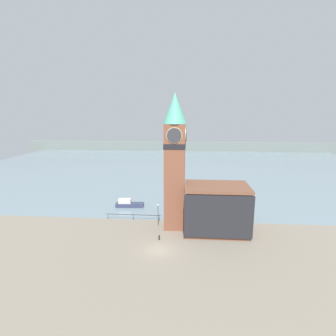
{
  "coord_description": "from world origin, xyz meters",
  "views": [
    {
      "loc": [
        4.3,
        -36.24,
        20.18
      ],
      "look_at": [
        0.9,
        6.35,
        11.43
      ],
      "focal_mm": 28.0,
      "sensor_mm": 36.0,
      "label": 1
    }
  ],
  "objects_px": {
    "clock_tower": "(175,159)",
    "pier_building": "(216,209)",
    "mooring_bollard_near": "(159,237)",
    "boat_near": "(129,204)",
    "lamp_post": "(158,211)"
  },
  "relations": [
    {
      "from": "clock_tower",
      "to": "pier_building",
      "type": "distance_m",
      "value": 11.25
    },
    {
      "from": "clock_tower",
      "to": "boat_near",
      "type": "height_order",
      "value": "clock_tower"
    },
    {
      "from": "mooring_bollard_near",
      "to": "lamp_post",
      "type": "relative_size",
      "value": 0.2
    },
    {
      "from": "clock_tower",
      "to": "lamp_post",
      "type": "relative_size",
      "value": 5.75
    },
    {
      "from": "clock_tower",
      "to": "lamp_post",
      "type": "bearing_deg",
      "value": 171.8
    },
    {
      "from": "clock_tower",
      "to": "pier_building",
      "type": "relative_size",
      "value": 2.16
    },
    {
      "from": "pier_building",
      "to": "lamp_post",
      "type": "bearing_deg",
      "value": 171.43
    },
    {
      "from": "pier_building",
      "to": "mooring_bollard_near",
      "type": "relative_size",
      "value": 13.4
    },
    {
      "from": "clock_tower",
      "to": "lamp_post",
      "type": "xyz_separation_m",
      "value": [
        -3.04,
        0.44,
        -9.77
      ]
    },
    {
      "from": "pier_building",
      "to": "mooring_bollard_near",
      "type": "bearing_deg",
      "value": -156.88
    },
    {
      "from": "lamp_post",
      "to": "clock_tower",
      "type": "bearing_deg",
      "value": -8.2
    },
    {
      "from": "boat_near",
      "to": "mooring_bollard_near",
      "type": "xyz_separation_m",
      "value": [
        8.58,
        -15.09,
        -0.22
      ]
    },
    {
      "from": "clock_tower",
      "to": "boat_near",
      "type": "relative_size",
      "value": 3.81
    },
    {
      "from": "boat_near",
      "to": "lamp_post",
      "type": "height_order",
      "value": "lamp_post"
    },
    {
      "from": "clock_tower",
      "to": "pier_building",
      "type": "bearing_deg",
      "value": -8.73
    }
  ]
}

